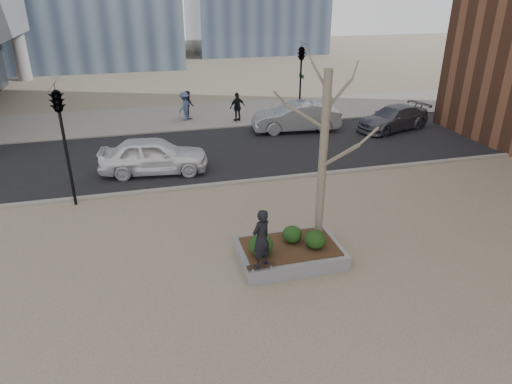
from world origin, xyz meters
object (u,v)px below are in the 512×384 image
object	(u,v)px
skateboarder	(261,239)
police_car	(154,155)
planter	(289,253)
skateboard	(261,266)

from	to	relation	value
skateboarder	police_car	xyz separation A→B (m)	(-2.35, 8.89, -0.56)
planter	police_car	world-z (taller)	police_car
skateboard	police_car	distance (m)	9.20
planter	skateboard	distance (m)	1.40
skateboard	police_car	world-z (taller)	police_car
planter	skateboarder	size ratio (longest dim) A/B	1.79
police_car	skateboard	bearing A→B (deg)	-158.02
skateboarder	planter	bearing A→B (deg)	-173.40
skateboarder	skateboard	bearing A→B (deg)	-120.22
skateboard	planter	bearing A→B (deg)	32.87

